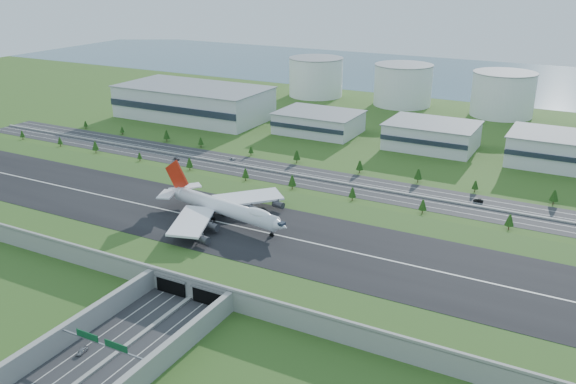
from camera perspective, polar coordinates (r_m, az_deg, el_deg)
The scene contains 20 objects.
ground at distance 272.64m, azimuth -2.85°, elevation -5.21°, with size 1200.00×1200.00×0.00m, color #254816.
airfield_deck at distance 270.80m, azimuth -2.87°, elevation -4.43°, with size 520.00×100.00×9.20m.
underpass_road at distance 204.18m, azimuth -17.77°, elevation -14.92°, with size 38.80×120.40×8.00m.
sign_gantry_near at distance 204.63m, azimuth -17.00°, elevation -13.54°, with size 38.70×0.70×9.80m.
north_expressway at distance 351.01m, azimuth 5.09°, elevation 0.81°, with size 560.00×36.00×0.12m, color #28282B.
tree_row at distance 343.76m, azimuth 8.00°, elevation 1.09°, with size 503.22×48.65×8.31m.
hangar_west at distance 505.43m, azimuth -8.81°, elevation 8.30°, with size 120.00×60.00×25.00m, color silver.
hangar_mid_a at distance 455.28m, azimuth 2.89°, elevation 6.50°, with size 58.00×42.00×15.00m, color silver.
hangar_mid_b at distance 427.19m, azimuth 13.30°, elevation 5.15°, with size 58.00×42.00×17.00m, color silver.
hangar_mid_c at distance 415.14m, azimuth 23.99°, elevation 3.59°, with size 58.00×42.00×19.00m, color silver.
fuel_tank_a at distance 584.42m, azimuth 2.62°, elevation 10.68°, with size 50.00×50.00×35.00m, color white.
fuel_tank_b at distance 553.88m, azimuth 10.70°, elevation 9.79°, with size 50.00×50.00×35.00m, color white.
fuel_tank_c at distance 535.22m, azimuth 19.46°, elevation 8.60°, with size 50.00×50.00×35.00m, color white.
bay_water at distance 711.45m, azimuth 17.63°, elevation 10.13°, with size 1200.00×260.00×0.06m, color #3B5F71.
boeing_747 at distance 278.58m, azimuth -6.04°, elevation -1.43°, with size 74.87×70.17×23.32m.
car_0 at distance 214.91m, azimuth -18.71°, elevation -13.87°, with size 1.97×4.89×1.67m, color #9E9EA2.
car_2 at distance 217.14m, azimuth -9.43°, elevation -12.56°, with size 2.75×5.96×1.66m, color #0C1F3F.
car_4 at distance 398.15m, azimuth -10.39°, elevation 3.11°, with size 1.99×4.96×1.69m, color #5A595E.
car_5 at distance 337.43m, azimuth 17.39°, elevation -0.77°, with size 1.78×5.11×1.68m, color black.
car_7 at distance 394.06m, azimuth -5.18°, elevation 3.16°, with size 1.86×4.57×1.33m, color white.
Camera 1 is at (127.03, -209.83, 119.03)m, focal length 38.00 mm.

